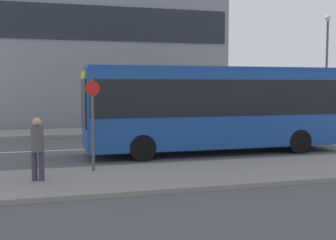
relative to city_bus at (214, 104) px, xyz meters
name	(u,v)px	position (x,y,z in m)	size (l,w,h in m)	color
ground_plane	(120,148)	(-3.46, 2.21, -1.96)	(120.00, 120.00, 0.00)	#4F4F51
sidewalk_near	(154,177)	(-3.46, -4.04, -1.90)	(44.00, 3.50, 0.13)	gray
sidewalk_far	(103,131)	(-3.46, 8.46, -1.90)	(44.00, 3.50, 0.13)	gray
lane_centerline	(120,148)	(-3.46, 2.21, -1.96)	(41.80, 0.16, 0.01)	silver
city_bus	(214,104)	(0.00, 0.00, 0.00)	(10.32, 2.49, 3.42)	#194793
parked_car_0	(329,121)	(9.39, 5.47, -1.32)	(4.07, 1.82, 1.36)	#A39E84
pedestrian_near_stop	(37,145)	(-6.67, -3.97, -0.85)	(0.34, 0.34, 1.72)	#383347
bus_stop_sign	(93,118)	(-5.10, -3.03, -0.22)	(0.44, 0.12, 2.77)	#4C4C51
street_lamp	(327,59)	(10.58, 7.48, 2.41)	(0.36, 0.36, 6.97)	#4C4C51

